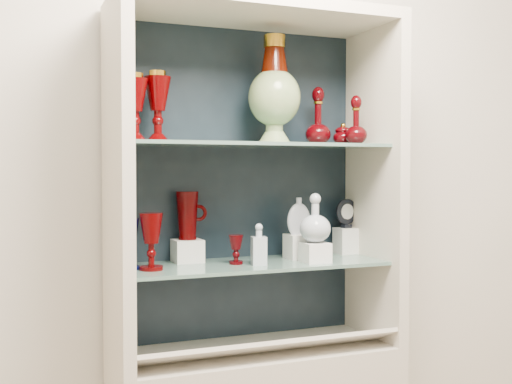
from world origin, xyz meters
name	(u,v)px	position (x,y,z in m)	size (l,w,h in m)	color
wall_back	(234,164)	(0.00, 1.75, 1.40)	(3.50, 0.02, 2.80)	beige
cabinet_back_panel	(237,184)	(0.00, 1.72, 1.32)	(0.98, 0.02, 1.15)	black
cabinet_side_left	(117,186)	(-0.48, 1.53, 1.32)	(0.04, 0.40, 1.15)	beige
cabinet_side_right	(374,184)	(0.48, 1.53, 1.32)	(0.04, 0.40, 1.15)	beige
cabinet_top_cap	(256,13)	(0.00, 1.53, 1.92)	(1.00, 0.40, 0.04)	beige
shelf_lower	(254,264)	(0.00, 1.55, 1.04)	(0.92, 0.34, 0.01)	slate
shelf_upper	(254,145)	(0.00, 1.55, 1.46)	(0.92, 0.34, 0.01)	slate
label_ledge	(268,348)	(0.00, 1.42, 0.78)	(0.92, 0.18, 0.01)	beige
label_card_0	(187,352)	(-0.28, 1.42, 0.80)	(0.10, 0.07, 0.00)	white
label_card_1	(289,341)	(0.08, 1.42, 0.80)	(0.10, 0.07, 0.00)	white
pedestal_lamp_left	(158,107)	(-0.34, 1.58, 1.59)	(0.09, 0.09, 0.24)	#470000
pedestal_lamp_right	(135,107)	(-0.42, 1.54, 1.58)	(0.08, 0.08, 0.22)	#470000
enamel_urn	(274,90)	(0.09, 1.57, 1.66)	(0.19, 0.19, 0.39)	#094B1A
ruby_decanter_a	(318,113)	(0.28, 1.61, 1.59)	(0.10, 0.10, 0.24)	#3C0104
ruby_decanter_b	(356,119)	(0.39, 1.51, 1.57)	(0.08, 0.08, 0.19)	#3C0104
lidded_bowl	(343,134)	(0.38, 1.59, 1.51)	(0.08, 0.08, 0.09)	#3C0104
cobalt_goblet	(129,244)	(-0.44, 1.56, 1.13)	(0.07, 0.07, 0.17)	#0A0F43
ruby_goblet_tall	(151,242)	(-0.37, 1.51, 1.14)	(0.08, 0.08, 0.19)	#470000
ruby_goblet_small	(236,250)	(-0.07, 1.54, 1.10)	(0.05, 0.05, 0.10)	#3C0104
riser_ruby_pitcher	(187,251)	(-0.21, 1.65, 1.09)	(0.10, 0.10, 0.08)	silver
ruby_pitcher	(187,216)	(-0.21, 1.65, 1.22)	(0.13, 0.08, 0.17)	#470000
clear_square_bottle	(259,244)	(0.00, 1.49, 1.12)	(0.05, 0.05, 0.14)	#A2B0BB
riser_flat_flask	(299,246)	(0.19, 1.58, 1.09)	(0.09, 0.09, 0.09)	silver
flat_flask	(299,215)	(0.19, 1.58, 1.21)	(0.10, 0.04, 0.14)	#A7AFBC
riser_clear_round_decanter	(315,253)	(0.20, 1.47, 1.08)	(0.09, 0.09, 0.07)	silver
clear_round_decanter	(315,219)	(0.20, 1.47, 1.20)	(0.11, 0.11, 0.17)	#A2B0BB
riser_cameo_medallion	(346,241)	(0.43, 1.64, 1.10)	(0.08, 0.08, 0.10)	silver
cameo_medallion	(346,213)	(0.43, 1.64, 1.21)	(0.10, 0.04, 0.12)	black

